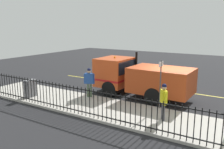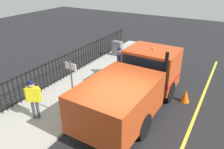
{
  "view_description": "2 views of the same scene",
  "coord_description": "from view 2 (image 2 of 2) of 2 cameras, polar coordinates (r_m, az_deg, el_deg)",
  "views": [
    {
      "loc": [
        12.87,
        4.04,
        4.23
      ],
      "look_at": [
        1.52,
        -2.96,
        1.45
      ],
      "focal_mm": 37.96,
      "sensor_mm": 36.0,
      "label": 1
    },
    {
      "loc": [
        -2.87,
        5.47,
        5.39
      ],
      "look_at": [
        1.88,
        -2.73,
        0.92
      ],
      "focal_mm": 35.27,
      "sensor_mm": 36.0,
      "label": 2
    }
  ],
  "objects": [
    {
      "name": "sidewalk_slab",
      "position": [
        9.83,
        -15.58,
        -8.64
      ],
      "size": [
        3.02,
        21.37,
        0.12
      ],
      "primitive_type": "cube",
      "color": "#B7B2A8",
      "rests_on": "ground"
    },
    {
      "name": "street_sign",
      "position": [
        8.1,
        -10.27,
        -2.67
      ],
      "size": [
        0.5,
        0.06,
        2.46
      ],
      "color": "#4C4C4C",
      "rests_on": "sidewalk_slab"
    },
    {
      "name": "work_truck",
      "position": [
        9.09,
        6.44,
        -1.91
      ],
      "size": [
        2.41,
        5.99,
        2.57
      ],
      "rotation": [
        0.0,
        0.0,
        3.12
      ],
      "color": "#D84C1E",
      "rests_on": "ground"
    },
    {
      "name": "utility_cabinet",
      "position": [
        15.06,
        1.37,
        6.77
      ],
      "size": [
        0.66,
        0.38,
        1.0
      ],
      "primitive_type": "cube",
      "color": "slate",
      "rests_on": "sidewalk_slab"
    },
    {
      "name": "iron_fence",
      "position": [
        10.41,
        -21.51,
        -2.8
      ],
      "size": [
        0.04,
        18.2,
        1.35
      ],
      "color": "black",
      "rests_on": "sidewalk_slab"
    },
    {
      "name": "worker_standing",
      "position": [
        11.61,
        1.89,
        3.9
      ],
      "size": [
        0.4,
        0.58,
        1.7
      ],
      "rotation": [
        0.0,
        0.0,
        2.01
      ],
      "color": "#264C99",
      "rests_on": "sidewalk_slab"
    },
    {
      "name": "traffic_cone",
      "position": [
        10.49,
        18.5,
        -5.28
      ],
      "size": [
        0.41,
        0.41,
        0.58
      ],
      "primitive_type": "cone",
      "color": "orange",
      "rests_on": "ground"
    },
    {
      "name": "ground_plane",
      "position": [
        8.2,
        1.88,
        -15.87
      ],
      "size": [
        47.01,
        47.01,
        0.0
      ],
      "primitive_type": "plane",
      "color": "#232326",
      "rests_on": "ground"
    },
    {
      "name": "pedestrian_distant",
      "position": [
        8.84,
        -19.76,
        -5.19
      ],
      "size": [
        0.53,
        0.43,
        1.65
      ],
      "rotation": [
        0.0,
        0.0,
        3.74
      ],
      "color": "yellow",
      "rests_on": "sidewalk_slab"
    }
  ]
}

